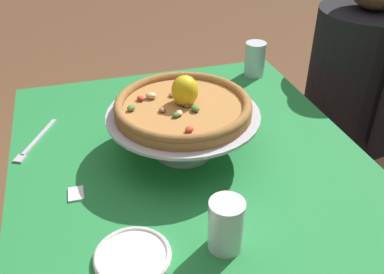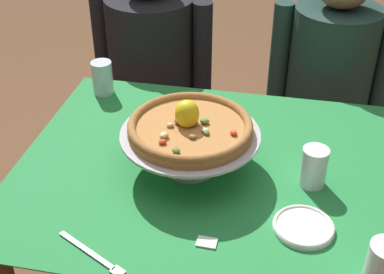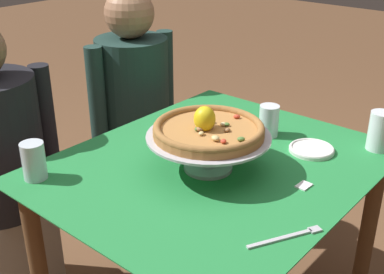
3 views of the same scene
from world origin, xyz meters
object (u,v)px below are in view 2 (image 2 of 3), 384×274
at_px(water_glass_front_right, 382,273).
at_px(side_plate, 304,226).
at_px(pizza, 190,126).
at_px(diner_right, 326,97).
at_px(water_glass_side_right, 313,169).
at_px(water_glass_back_left, 103,80).
at_px(dinner_fork, 94,256).
at_px(pizza_stand, 190,142).
at_px(sugar_packet, 207,242).
at_px(diner_left, 153,84).

xyz_separation_m(water_glass_front_right, side_plate, (-0.17, 0.17, -0.05)).
relative_size(pizza, diner_right, 0.29).
bearing_deg(water_glass_front_right, water_glass_side_right, 112.74).
height_order(pizza, water_glass_back_left, pizza).
xyz_separation_m(dinner_fork, diner_right, (0.57, 1.19, -0.17)).
height_order(water_glass_front_right, dinner_fork, water_glass_front_right).
height_order(water_glass_side_right, dinner_fork, water_glass_side_right).
distance_m(pizza_stand, diner_right, 0.94).
relative_size(water_glass_side_right, dinner_fork, 0.58).
bearing_deg(pizza_stand, pizza, -177.80).
bearing_deg(pizza, dinner_fork, -111.42).
distance_m(pizza_stand, water_glass_side_right, 0.35).
bearing_deg(water_glass_side_right, water_glass_back_left, 152.96).
relative_size(water_glass_front_right, water_glass_back_left, 1.14).
bearing_deg(dinner_fork, water_glass_side_right, 37.30).
relative_size(pizza_stand, side_plate, 2.55).
relative_size(water_glass_front_right, sugar_packet, 2.78).
bearing_deg(pizza_stand, water_glass_back_left, 136.72).
height_order(side_plate, diner_right, diner_right).
bearing_deg(water_glass_front_right, sugar_packet, 170.04).
bearing_deg(side_plate, diner_left, 124.30).
distance_m(water_glass_side_right, diner_left, 1.06).
height_order(pizza, water_glass_front_right, pizza).
distance_m(water_glass_side_right, sugar_packet, 0.38).
bearing_deg(pizza, water_glass_back_left, 136.67).
distance_m(water_glass_front_right, diner_left, 1.42).
height_order(water_glass_back_left, side_plate, water_glass_back_left).
height_order(water_glass_side_right, water_glass_back_left, water_glass_back_left).
xyz_separation_m(water_glass_side_right, water_glass_front_right, (0.15, -0.36, 0.01)).
height_order(pizza_stand, dinner_fork, pizza_stand).
relative_size(side_plate, diner_right, 0.13).
xyz_separation_m(pizza, water_glass_front_right, (0.50, -0.36, -0.08)).
bearing_deg(water_glass_back_left, water_glass_side_right, -27.04).
relative_size(dinner_fork, diner_right, 0.17).
bearing_deg(diner_left, sugar_packet, -68.07).
bearing_deg(water_glass_front_right, water_glass_back_left, 140.55).
relative_size(water_glass_back_left, diner_right, 0.10).
bearing_deg(diner_right, dinner_fork, -115.77).
xyz_separation_m(water_glass_front_right, water_glass_back_left, (-0.90, 0.74, -0.01)).
distance_m(pizza_stand, diner_left, 0.88).
bearing_deg(pizza, pizza_stand, 2.20).
height_order(water_glass_front_right, diner_left, diner_left).
xyz_separation_m(water_glass_back_left, diner_right, (0.82, 0.42, -0.22)).
xyz_separation_m(sugar_packet, diner_left, (-0.43, 1.07, -0.17)).
xyz_separation_m(pizza, sugar_packet, (0.10, -0.29, -0.14)).
bearing_deg(diner_right, pizza, -117.80).
distance_m(dinner_fork, diner_right, 1.33).
bearing_deg(sugar_packet, diner_right, 73.78).
relative_size(water_glass_front_right, dinner_fork, 0.69).
xyz_separation_m(pizza_stand, dinner_fork, (-0.15, -0.39, -0.09)).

